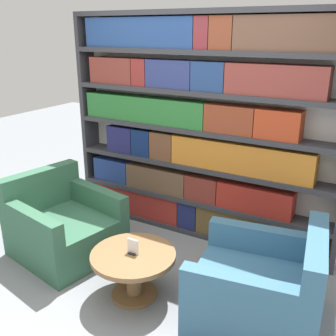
% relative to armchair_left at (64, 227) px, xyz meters
% --- Properties ---
extents(ground_plane, '(14.00, 14.00, 0.00)m').
position_rel_armchair_left_xyz_m(ground_plane, '(0.96, -0.40, -0.28)').
color(ground_plane, gray).
extents(bookshelf, '(2.94, 0.30, 2.32)m').
position_rel_armchair_left_xyz_m(bookshelf, '(0.93, 1.08, 0.87)').
color(bookshelf, silver).
rests_on(bookshelf, ground_plane).
extents(armchair_left, '(1.07, 1.02, 0.80)m').
position_rel_armchair_left_xyz_m(armchair_left, '(0.00, 0.00, 0.00)').
color(armchair_left, '#336047').
rests_on(armchair_left, ground_plane).
extents(armchair_right, '(1.04, 0.99, 0.80)m').
position_rel_armchair_left_xyz_m(armchair_right, '(2.01, -0.00, 0.00)').
color(armchair_right, '#386684').
rests_on(armchair_right, ground_plane).
extents(coffee_table, '(0.70, 0.70, 0.41)m').
position_rel_armchair_left_xyz_m(coffee_table, '(1.00, -0.23, 0.02)').
color(coffee_table, brown).
rests_on(coffee_table, ground_plane).
extents(table_sign, '(0.10, 0.06, 0.13)m').
position_rel_armchair_left_xyz_m(table_sign, '(1.00, -0.23, 0.19)').
color(table_sign, black).
rests_on(table_sign, coffee_table).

